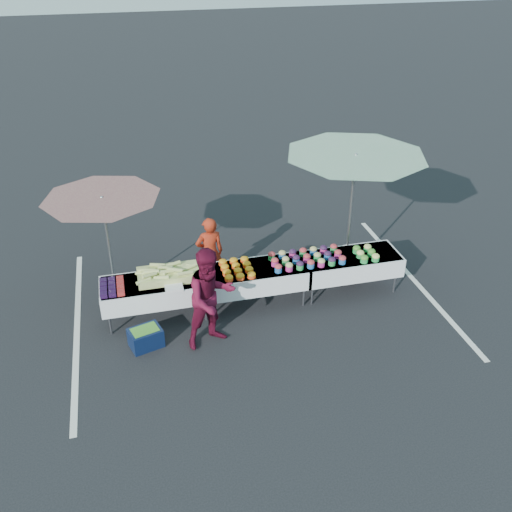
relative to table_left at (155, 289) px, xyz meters
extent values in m
plane|color=black|center=(1.80, 0.00, -0.58)|extent=(80.00, 80.00, 0.00)
cube|color=silver|center=(-1.40, 0.00, -0.58)|extent=(0.10, 5.00, 0.00)
cube|color=silver|center=(5.00, 0.00, -0.58)|extent=(0.10, 5.00, 0.00)
cube|color=white|center=(0.00, 0.00, 0.15)|extent=(1.80, 0.75, 0.04)
cube|color=white|center=(0.00, 0.00, -0.01)|extent=(1.86, 0.81, 0.36)
cylinder|color=slate|center=(-0.82, -0.29, -0.39)|extent=(0.04, 0.04, 0.39)
cylinder|color=slate|center=(-0.82, 0.29, -0.39)|extent=(0.04, 0.04, 0.39)
cylinder|color=slate|center=(0.82, -0.29, -0.39)|extent=(0.04, 0.04, 0.39)
cylinder|color=slate|center=(0.82, 0.29, -0.39)|extent=(0.04, 0.04, 0.39)
cube|color=white|center=(1.80, 0.00, 0.15)|extent=(1.80, 0.75, 0.04)
cube|color=white|center=(1.80, 0.00, -0.01)|extent=(1.86, 0.81, 0.36)
cylinder|color=slate|center=(0.98, -0.29, -0.39)|extent=(0.04, 0.04, 0.39)
cylinder|color=slate|center=(0.98, 0.29, -0.39)|extent=(0.04, 0.04, 0.39)
cylinder|color=slate|center=(2.62, -0.29, -0.39)|extent=(0.04, 0.04, 0.39)
cylinder|color=slate|center=(2.62, 0.29, -0.39)|extent=(0.04, 0.04, 0.39)
cube|color=white|center=(3.60, 0.00, 0.15)|extent=(1.80, 0.75, 0.04)
cube|color=white|center=(3.60, 0.00, -0.01)|extent=(1.86, 0.81, 0.36)
cylinder|color=slate|center=(2.78, -0.29, -0.39)|extent=(0.04, 0.04, 0.39)
cylinder|color=slate|center=(2.78, 0.29, -0.39)|extent=(0.04, 0.04, 0.39)
cylinder|color=slate|center=(4.42, -0.29, -0.39)|extent=(0.04, 0.04, 0.39)
cylinder|color=slate|center=(4.42, 0.29, -0.39)|extent=(0.04, 0.04, 0.39)
cube|color=black|center=(-0.85, -0.27, 0.21)|extent=(0.12, 0.12, 0.08)
cube|color=black|center=(-0.85, -0.13, 0.21)|extent=(0.12, 0.12, 0.08)
cube|color=black|center=(-0.85, 0.01, 0.21)|extent=(0.12, 0.12, 0.08)
cube|color=black|center=(-0.85, 0.15, 0.21)|extent=(0.12, 0.12, 0.08)
cube|color=black|center=(-0.71, -0.27, 0.21)|extent=(0.12, 0.12, 0.08)
cube|color=black|center=(-0.71, -0.13, 0.21)|extent=(0.12, 0.12, 0.08)
cube|color=black|center=(-0.71, 0.01, 0.21)|extent=(0.12, 0.12, 0.08)
cube|color=black|center=(-0.71, 0.15, 0.21)|extent=(0.12, 0.12, 0.08)
cube|color=maroon|center=(-0.57, -0.27, 0.21)|extent=(0.12, 0.12, 0.08)
cube|color=maroon|center=(-0.57, -0.13, 0.21)|extent=(0.12, 0.12, 0.08)
cube|color=maroon|center=(-0.57, 0.01, 0.21)|extent=(0.12, 0.12, 0.08)
cube|color=maroon|center=(-0.57, 0.15, 0.21)|extent=(0.12, 0.12, 0.08)
cube|color=#D0D96F|center=(0.25, 0.05, 0.24)|extent=(1.05, 0.55, 0.14)
cylinder|color=#D0D96F|center=(0.55, 0.20, 0.27)|extent=(0.27, 0.09, 0.10)
cylinder|color=#D0D96F|center=(-0.13, 0.10, 0.34)|extent=(0.27, 0.14, 0.07)
cylinder|color=#D0D96F|center=(0.36, -0.06, 0.38)|extent=(0.27, 0.14, 0.09)
cylinder|color=#D0D96F|center=(-0.17, 0.08, 0.28)|extent=(0.27, 0.15, 0.10)
cylinder|color=#D0D96F|center=(0.07, -0.01, 0.33)|extent=(0.27, 0.15, 0.08)
cylinder|color=#D0D96F|center=(0.21, 0.09, 0.36)|extent=(0.27, 0.10, 0.10)
cylinder|color=#D0D96F|center=(0.21, -0.03, 0.36)|extent=(0.27, 0.07, 0.08)
cylinder|color=#D0D96F|center=(0.12, -0.13, 0.31)|extent=(0.27, 0.14, 0.09)
cylinder|color=#D0D96F|center=(0.09, 0.25, 0.34)|extent=(0.27, 0.12, 0.08)
cylinder|color=#D0D96F|center=(0.71, 0.14, 0.29)|extent=(0.27, 0.16, 0.08)
cylinder|color=#D0D96F|center=(-0.06, 0.01, 0.34)|extent=(0.27, 0.11, 0.07)
cylinder|color=#D0D96F|center=(0.16, -0.18, 0.27)|extent=(0.27, 0.10, 0.07)
cylinder|color=#D0D96F|center=(0.36, 0.19, 0.35)|extent=(0.27, 0.12, 0.08)
cylinder|color=#D0D96F|center=(-0.18, -0.17, 0.31)|extent=(0.27, 0.15, 0.08)
cylinder|color=#D0D96F|center=(-0.09, 0.09, 0.36)|extent=(0.27, 0.10, 0.08)
cylinder|color=#D0D96F|center=(0.46, 0.00, 0.32)|extent=(0.27, 0.16, 0.10)
cylinder|color=#D0D96F|center=(-0.03, -0.02, 0.38)|extent=(0.27, 0.12, 0.09)
cylinder|color=#D0D96F|center=(0.52, -0.18, 0.37)|extent=(0.27, 0.09, 0.07)
cylinder|color=#D0D96F|center=(0.58, -0.15, 0.30)|extent=(0.27, 0.10, 0.09)
cylinder|color=#D0D96F|center=(0.50, -0.09, 0.28)|extent=(0.27, 0.12, 0.09)
cylinder|color=#D0D96F|center=(0.35, 0.28, 0.27)|extent=(0.27, 0.10, 0.08)
cylinder|color=#D0D96F|center=(0.63, 0.03, 0.34)|extent=(0.27, 0.14, 0.10)
cylinder|color=#D0D96F|center=(0.56, 0.25, 0.27)|extent=(0.27, 0.12, 0.07)
cylinder|color=#D0D96F|center=(0.50, 0.23, 0.27)|extent=(0.27, 0.07, 0.10)
cylinder|color=#D0D96F|center=(0.67, -0.19, 0.27)|extent=(0.27, 0.09, 0.10)
cylinder|color=#D0D96F|center=(-0.07, -0.12, 0.38)|extent=(0.27, 0.17, 0.08)
cube|color=white|center=(0.30, -0.30, 0.19)|extent=(0.30, 0.25, 0.05)
cylinder|color=#E94519|center=(1.25, -0.28, 0.19)|extent=(0.15, 0.15, 0.05)
ellipsoid|color=orange|center=(1.25, -0.28, 0.23)|extent=(0.15, 0.15, 0.08)
cylinder|color=#E94519|center=(1.25, -0.10, 0.19)|extent=(0.15, 0.15, 0.05)
ellipsoid|color=orange|center=(1.25, -0.10, 0.23)|extent=(0.15, 0.15, 0.08)
cylinder|color=#E94519|center=(1.25, 0.08, 0.19)|extent=(0.15, 0.15, 0.05)
ellipsoid|color=orange|center=(1.25, 0.08, 0.23)|extent=(0.15, 0.15, 0.08)
cylinder|color=#E94519|center=(1.25, 0.26, 0.19)|extent=(0.15, 0.15, 0.05)
ellipsoid|color=orange|center=(1.25, 0.26, 0.23)|extent=(0.15, 0.15, 0.08)
cylinder|color=#E94519|center=(1.45, -0.28, 0.19)|extent=(0.15, 0.15, 0.05)
ellipsoid|color=orange|center=(1.45, -0.28, 0.23)|extent=(0.15, 0.15, 0.08)
cylinder|color=#E94519|center=(1.45, -0.10, 0.19)|extent=(0.15, 0.15, 0.05)
ellipsoid|color=orange|center=(1.45, -0.10, 0.23)|extent=(0.15, 0.15, 0.08)
cylinder|color=#E94519|center=(1.45, 0.08, 0.19)|extent=(0.15, 0.15, 0.05)
ellipsoid|color=orange|center=(1.45, 0.08, 0.23)|extent=(0.15, 0.15, 0.08)
cylinder|color=#E94519|center=(1.45, 0.26, 0.19)|extent=(0.15, 0.15, 0.05)
ellipsoid|color=orange|center=(1.45, 0.26, 0.23)|extent=(0.15, 0.15, 0.08)
cylinder|color=#E94519|center=(1.65, -0.28, 0.19)|extent=(0.15, 0.15, 0.05)
ellipsoid|color=orange|center=(1.65, -0.28, 0.23)|extent=(0.15, 0.15, 0.08)
cylinder|color=#E94519|center=(1.65, -0.10, 0.19)|extent=(0.15, 0.15, 0.05)
ellipsoid|color=orange|center=(1.65, -0.10, 0.23)|extent=(0.15, 0.15, 0.08)
cylinder|color=#E94519|center=(1.65, 0.08, 0.19)|extent=(0.15, 0.15, 0.05)
ellipsoid|color=orange|center=(1.65, 0.08, 0.23)|extent=(0.15, 0.15, 0.08)
cylinder|color=#E94519|center=(1.65, 0.26, 0.19)|extent=(0.15, 0.15, 0.05)
ellipsoid|color=orange|center=(1.65, 0.26, 0.23)|extent=(0.15, 0.15, 0.08)
cylinder|color=#235DA6|center=(2.15, -0.22, 0.22)|extent=(0.13, 0.13, 0.10)
ellipsoid|color=maroon|center=(2.15, -0.22, 0.28)|extent=(0.14, 0.14, 0.10)
cylinder|color=#BF287B|center=(2.15, 0.00, 0.22)|extent=(0.13, 0.13, 0.10)
ellipsoid|color=maroon|center=(2.15, 0.00, 0.28)|extent=(0.14, 0.14, 0.10)
cylinder|color=green|center=(2.15, 0.22, 0.22)|extent=(0.13, 0.13, 0.10)
ellipsoid|color=maroon|center=(2.15, 0.22, 0.28)|extent=(0.14, 0.14, 0.10)
cylinder|color=#BF287B|center=(2.35, -0.22, 0.22)|extent=(0.13, 0.13, 0.10)
ellipsoid|color=tan|center=(2.35, -0.22, 0.28)|extent=(0.14, 0.14, 0.10)
cylinder|color=green|center=(2.35, 0.00, 0.22)|extent=(0.13, 0.13, 0.10)
ellipsoid|color=tan|center=(2.35, 0.00, 0.28)|extent=(0.14, 0.14, 0.10)
cylinder|color=#235DA6|center=(2.35, 0.22, 0.22)|extent=(0.13, 0.13, 0.10)
ellipsoid|color=tan|center=(2.35, 0.22, 0.28)|extent=(0.14, 0.14, 0.10)
cylinder|color=green|center=(2.55, -0.22, 0.22)|extent=(0.13, 0.13, 0.10)
ellipsoid|color=black|center=(2.55, -0.22, 0.28)|extent=(0.14, 0.14, 0.10)
cylinder|color=#235DA6|center=(2.55, 0.00, 0.22)|extent=(0.13, 0.13, 0.10)
ellipsoid|color=black|center=(2.55, 0.00, 0.28)|extent=(0.14, 0.14, 0.10)
cylinder|color=#BF287B|center=(2.55, 0.22, 0.22)|extent=(0.13, 0.13, 0.10)
ellipsoid|color=black|center=(2.55, 0.22, 0.28)|extent=(0.14, 0.14, 0.10)
cylinder|color=#235DA6|center=(2.75, -0.22, 0.22)|extent=(0.13, 0.13, 0.10)
ellipsoid|color=maroon|center=(2.75, -0.22, 0.28)|extent=(0.14, 0.14, 0.10)
cylinder|color=#BF287B|center=(2.75, 0.00, 0.22)|extent=(0.13, 0.13, 0.10)
ellipsoid|color=maroon|center=(2.75, 0.00, 0.28)|extent=(0.14, 0.14, 0.10)
cylinder|color=green|center=(2.75, 0.22, 0.22)|extent=(0.13, 0.13, 0.10)
ellipsoid|color=maroon|center=(2.75, 0.22, 0.28)|extent=(0.14, 0.14, 0.10)
cylinder|color=#BF287B|center=(2.95, -0.22, 0.22)|extent=(0.13, 0.13, 0.10)
ellipsoid|color=tan|center=(2.95, -0.22, 0.28)|extent=(0.14, 0.14, 0.10)
cylinder|color=green|center=(2.95, 0.00, 0.22)|extent=(0.13, 0.13, 0.10)
ellipsoid|color=tan|center=(2.95, 0.00, 0.28)|extent=(0.14, 0.14, 0.10)
cylinder|color=#235DA6|center=(2.95, 0.22, 0.22)|extent=(0.13, 0.13, 0.10)
ellipsoid|color=tan|center=(2.95, 0.22, 0.28)|extent=(0.14, 0.14, 0.10)
cylinder|color=green|center=(3.15, -0.22, 0.22)|extent=(0.13, 0.13, 0.10)
ellipsoid|color=black|center=(3.15, -0.22, 0.28)|extent=(0.14, 0.14, 0.10)
cylinder|color=#235DA6|center=(3.15, 0.00, 0.22)|extent=(0.13, 0.13, 0.10)
ellipsoid|color=black|center=(3.15, 0.00, 0.28)|extent=(0.14, 0.14, 0.10)
cylinder|color=#BF287B|center=(3.15, 0.22, 0.22)|extent=(0.13, 0.13, 0.10)
ellipsoid|color=black|center=(3.15, 0.22, 0.28)|extent=(0.14, 0.14, 0.10)
cylinder|color=#235DA6|center=(3.35, -0.22, 0.22)|extent=(0.13, 0.13, 0.10)
ellipsoid|color=maroon|center=(3.35, -0.22, 0.28)|extent=(0.14, 0.14, 0.10)
cylinder|color=#BF287B|center=(3.35, 0.00, 0.22)|extent=(0.13, 0.13, 0.10)
ellipsoid|color=maroon|center=(3.35, 0.00, 0.28)|extent=(0.14, 0.14, 0.10)
cylinder|color=green|center=(3.35, 0.22, 0.22)|extent=(0.13, 0.13, 0.10)
ellipsoid|color=maroon|center=(3.35, 0.22, 0.28)|extent=(0.14, 0.14, 0.10)
cylinder|color=green|center=(3.75, -0.28, 0.21)|extent=(0.14, 0.14, 0.08)
ellipsoid|color=#3B771F|center=(3.75, -0.28, 0.26)|extent=(0.14, 0.14, 0.11)
cylinder|color=green|center=(3.75, -0.10, 0.21)|extent=(0.14, 0.14, 0.08)
ellipsoid|color=#CCE165|center=(3.75, -0.10, 0.26)|extent=(0.14, 0.14, 0.11)
cylinder|color=green|center=(3.75, 0.08, 0.21)|extent=(0.14, 0.14, 0.08)
ellipsoid|color=#3B771F|center=(3.75, 0.08, 0.26)|extent=(0.14, 0.14, 0.11)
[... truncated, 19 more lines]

